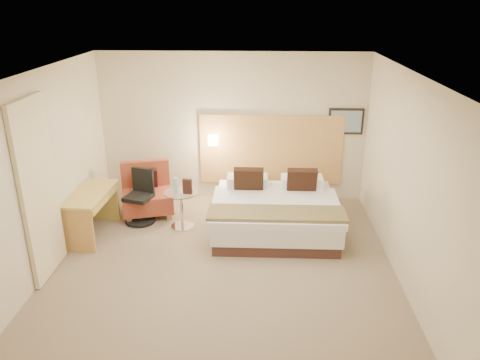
{
  "coord_description": "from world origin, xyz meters",
  "views": [
    {
      "loc": [
        0.51,
        -5.72,
        3.56
      ],
      "look_at": [
        0.22,
        0.47,
        1.13
      ],
      "focal_mm": 35.0,
      "sensor_mm": 36.0,
      "label": 1
    }
  ],
  "objects_px": {
    "desk": "(92,202)",
    "bed": "(275,211)",
    "side_table": "(182,208)",
    "lounge_chair": "(147,194)",
    "desk_chair": "(140,201)"
  },
  "relations": [
    {
      "from": "desk",
      "to": "bed",
      "type": "bearing_deg",
      "value": 7.06
    },
    {
      "from": "bed",
      "to": "side_table",
      "type": "distance_m",
      "value": 1.53
    },
    {
      "from": "lounge_chair",
      "to": "desk",
      "type": "bearing_deg",
      "value": -126.93
    },
    {
      "from": "desk",
      "to": "desk_chair",
      "type": "xyz_separation_m",
      "value": [
        0.62,
        0.53,
        -0.21
      ]
    },
    {
      "from": "bed",
      "to": "desk",
      "type": "distance_m",
      "value": 2.91
    },
    {
      "from": "lounge_chair",
      "to": "desk",
      "type": "height_order",
      "value": "lounge_chair"
    },
    {
      "from": "desk",
      "to": "side_table",
      "type": "bearing_deg",
      "value": 14.25
    },
    {
      "from": "lounge_chair",
      "to": "side_table",
      "type": "bearing_deg",
      "value": -37.15
    },
    {
      "from": "bed",
      "to": "lounge_chair",
      "type": "bearing_deg",
      "value": 166.98
    },
    {
      "from": "side_table",
      "to": "desk_chair",
      "type": "bearing_deg",
      "value": 165.56
    },
    {
      "from": "side_table",
      "to": "desk",
      "type": "bearing_deg",
      "value": -165.75
    },
    {
      "from": "lounge_chair",
      "to": "desk_chair",
      "type": "relative_size",
      "value": 1.13
    },
    {
      "from": "lounge_chair",
      "to": "bed",
      "type": "bearing_deg",
      "value": -13.02
    },
    {
      "from": "bed",
      "to": "lounge_chair",
      "type": "relative_size",
      "value": 2.02
    },
    {
      "from": "side_table",
      "to": "desk_chair",
      "type": "relative_size",
      "value": 0.75
    }
  ]
}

